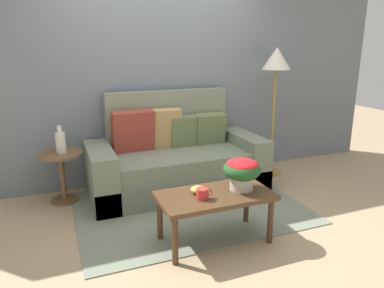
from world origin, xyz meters
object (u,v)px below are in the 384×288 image
potted_plant (242,171)px  coffee_table (215,200)px  coffee_mug (202,194)px  side_table (62,168)px  table_vase (61,142)px  couch (175,161)px  floor_lamp (276,69)px  snack_bowl (198,189)px

potted_plant → coffee_table: bearing=-179.7°
potted_plant → coffee_mug: size_ratio=2.36×
coffee_table → side_table: size_ratio=1.75×
coffee_table → potted_plant: size_ratio=3.02×
potted_plant → coffee_mug: (-0.40, -0.06, -0.13)m
table_vase → couch: bearing=-5.3°
floor_lamp → table_vase: floor_lamp is taller
floor_lamp → coffee_mug: 2.28m
couch → side_table: 1.27m
table_vase → snack_bowl: bearing=-52.0°
coffee_table → table_vase: bearing=130.3°
side_table → table_vase: table_vase is taller
coffee_table → potted_plant: potted_plant is taller
couch → coffee_mug: bearing=-99.7°
potted_plant → couch: bearing=97.8°
couch → coffee_mug: couch is taller
floor_lamp → potted_plant: (-1.19, -1.30, -0.77)m
floor_lamp → table_vase: bearing=178.2°
side_table → floor_lamp: size_ratio=0.34×
coffee_table → table_vase: (-1.17, 1.38, 0.29)m
side_table → coffee_mug: side_table is taller
coffee_table → table_vase: size_ratio=3.34×
side_table → table_vase: size_ratio=1.90×
coffee_table → table_vase: 1.83m
couch → floor_lamp: size_ratio=1.22×
side_table → coffee_table: bearing=-49.3°
snack_bowl → couch: bearing=79.9°
couch → snack_bowl: bearing=-100.1°
side_table → snack_bowl: side_table is taller
side_table → table_vase: 0.29m
floor_lamp → snack_bowl: (-1.58, -1.24, -0.90)m
couch → table_vase: size_ratio=6.87×
side_table → coffee_mug: (1.04, -1.44, 0.11)m
coffee_table → floor_lamp: (1.44, 1.30, 1.00)m
potted_plant → table_vase: size_ratio=1.11×
coffee_mug → table_vase: table_vase is taller
coffee_table → floor_lamp: floor_lamp is taller
potted_plant → snack_bowl: size_ratio=2.50×
coffee_table → coffee_mug: coffee_mug is taller
potted_plant → snack_bowl: 0.42m
coffee_table → floor_lamp: size_ratio=0.60×
couch → side_table: size_ratio=3.61×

